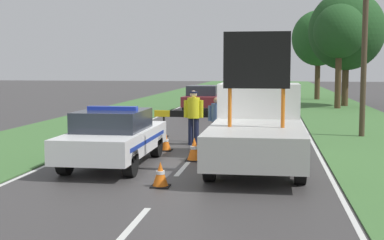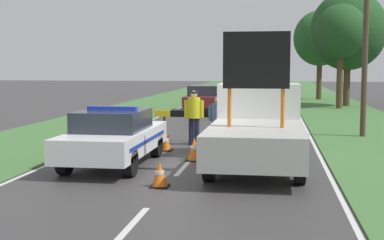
{
  "view_description": "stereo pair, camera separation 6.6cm",
  "coord_description": "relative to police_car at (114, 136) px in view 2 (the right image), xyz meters",
  "views": [
    {
      "loc": [
        2.18,
        -13.74,
        2.54
      ],
      "look_at": [
        0.05,
        0.49,
        1.1
      ],
      "focal_mm": 50.0,
      "sensor_mm": 36.0,
      "label": 1
    },
    {
      "loc": [
        2.25,
        -13.73,
        2.54
      ],
      "look_at": [
        0.05,
        0.49,
        1.1
      ],
      "focal_mm": 50.0,
      "sensor_mm": 36.0,
      "label": 2
    }
  ],
  "objects": [
    {
      "name": "police_officer",
      "position": [
        1.5,
        3.82,
        0.31
      ],
      "size": [
        0.64,
        0.4,
        1.77
      ],
      "rotation": [
        0.0,
        0.0,
        3.33
      ],
      "color": "#191E38",
      "rests_on": "ground"
    },
    {
      "name": "pedestrian_civilian",
      "position": [
        2.24,
        3.96,
        0.16
      ],
      "size": [
        0.56,
        0.35,
        1.56
      ],
      "rotation": [
        0.0,
        0.0,
        0.01
      ],
      "color": "brown",
      "rests_on": "ground"
    },
    {
      "name": "work_truck",
      "position": [
        3.65,
        0.54,
        0.25
      ],
      "size": [
        2.22,
        5.51,
        3.34
      ],
      "rotation": [
        0.0,
        0.0,
        3.12
      ],
      "color": "white",
      "rests_on": "ground"
    },
    {
      "name": "grass_verge_left",
      "position": [
        -4.14,
        20.54,
        -0.73
      ],
      "size": [
        4.63,
        120.0,
        0.03
      ],
      "color": "#427038",
      "rests_on": "ground"
    },
    {
      "name": "grass_verge_right",
      "position": [
        7.79,
        20.54,
        -0.73
      ],
      "size": [
        4.63,
        120.0,
        0.03
      ],
      "color": "#427038",
      "rests_on": "ground"
    },
    {
      "name": "ground_plane",
      "position": [
        1.82,
        0.54,
        -0.75
      ],
      "size": [
        160.0,
        160.0,
        0.0
      ],
      "primitive_type": "plane",
      "color": "#3D3A3A"
    },
    {
      "name": "traffic_cone_lane_edge",
      "position": [
        0.1,
        5.67,
        -0.49
      ],
      "size": [
        0.37,
        0.37,
        0.52
      ],
      "color": "black",
      "rests_on": "ground"
    },
    {
      "name": "lane_markings",
      "position": [
        1.82,
        11.55,
        -0.74
      ],
      "size": [
        7.2,
        59.56,
        0.01
      ],
      "color": "silver",
      "rests_on": "ground"
    },
    {
      "name": "traffic_cone_centre_front",
      "position": [
        1.95,
        0.96,
        -0.44
      ],
      "size": [
        0.45,
        0.45,
        0.63
      ],
      "color": "black",
      "rests_on": "ground"
    },
    {
      "name": "traffic_cone_near_police",
      "position": [
        2.27,
        1.58,
        -0.44
      ],
      "size": [
        0.45,
        0.45,
        0.62
      ],
      "color": "black",
      "rests_on": "ground"
    },
    {
      "name": "roadside_tree_near_left",
      "position": [
        7.45,
        29.01,
        3.95
      ],
      "size": [
        4.02,
        4.02,
        6.83
      ],
      "color": "#4C3823",
      "rests_on": "ground"
    },
    {
      "name": "road_barrier",
      "position": [
        1.67,
        4.52,
        0.14
      ],
      "size": [
        3.21,
        0.08,
        1.06
      ],
      "rotation": [
        0.0,
        0.0,
        -0.04
      ],
      "color": "black",
      "rests_on": "ground"
    },
    {
      "name": "traffic_cone_behind_barrier",
      "position": [
        1.69,
        -2.3,
        -0.48
      ],
      "size": [
        0.39,
        0.39,
        0.54
      ],
      "color": "black",
      "rests_on": "ground"
    },
    {
      "name": "queued_car_sedan_silver",
      "position": [
        3.51,
        10.15,
        0.05
      ],
      "size": [
        1.93,
        4.45,
        1.5
      ],
      "rotation": [
        0.0,
        0.0,
        3.14
      ],
      "color": "#B2B2B7",
      "rests_on": "ground"
    },
    {
      "name": "roadside_tree_near_right",
      "position": [
        8.64,
        22.18,
        4.06
      ],
      "size": [
        4.78,
        4.78,
        7.34
      ],
      "color": "#4C3823",
      "rests_on": "ground"
    },
    {
      "name": "utility_pole",
      "position": [
        7.25,
        6.72,
        2.68
      ],
      "size": [
        1.2,
        0.2,
        6.62
      ],
      "color": "#473828",
      "rests_on": "ground"
    },
    {
      "name": "police_car",
      "position": [
        0.0,
        0.0,
        0.0
      ],
      "size": [
        1.83,
        4.6,
        1.54
      ],
      "rotation": [
        0.0,
        0.0,
        0.1
      ],
      "color": "white",
      "rests_on": "ground"
    },
    {
      "name": "traffic_cone_near_truck",
      "position": [
        0.83,
        2.56,
        -0.47
      ],
      "size": [
        0.4,
        0.4,
        0.55
      ],
      "color": "black",
      "rests_on": "ground"
    },
    {
      "name": "roadside_tree_mid_left",
      "position": [
        7.94,
        20.05,
        3.86
      ],
      "size": [
        3.09,
        3.09,
        6.27
      ],
      "color": "#4C3823",
      "rests_on": "ground"
    },
    {
      "name": "queued_car_wagon_maroon",
      "position": [
        0.09,
        17.27,
        0.02
      ],
      "size": [
        1.89,
        4.54,
        1.47
      ],
      "rotation": [
        0.0,
        0.0,
        3.14
      ],
      "color": "maroon",
      "rests_on": "ground"
    }
  ]
}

